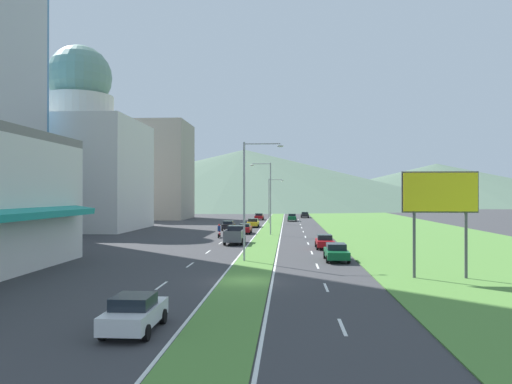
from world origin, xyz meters
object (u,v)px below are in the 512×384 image
Objects in this scene: car_2 at (305,215)px; car_6 at (325,242)px; car_4 at (336,252)px; pickup_truck_0 at (235,235)px; billboard_roadside at (440,198)px; car_1 at (245,228)px; car_8 at (259,216)px; street_lamp_far at (271,198)px; car_3 at (134,313)px; car_7 at (253,223)px; car_5 at (229,225)px; motorcycle_rider at (219,232)px; street_lamp_near at (248,193)px; street_lamp_mid at (268,194)px; car_0 at (292,217)px.

car_6 reaches higher than car_2.
car_4 is 0.87× the size of pickup_truck_0.
billboard_roadside is at bearing 4.00° from car_2.
car_1 is 39.09m from car_8.
street_lamp_far is at bearing -170.88° from car_6.
car_3 is 0.90× the size of car_4.
car_5 is at bearing 156.04° from car_7.
billboard_roadside is at bearing 19.14° from car_6.
billboard_roadside is 3.62× the size of motorcycle_rider.
car_3 is at bearing -97.81° from street_lamp_near.
street_lamp_far is at bearing 91.30° from street_lamp_mid.
street_lamp_far is 1.84× the size of car_2.
car_1 is 0.96× the size of car_7.
car_5 is at bearing 174.73° from car_8.
car_3 is 66.00m from car_7.
pickup_truck_0 is at bearing 100.35° from street_lamp_near.
street_lamp_far is (-0.63, 27.66, -0.72)m from street_lamp_mid.
street_lamp_near is 1.16× the size of street_lamp_far.
car_7 is 0.87× the size of pickup_truck_0.
street_lamp_far is at bearing -13.45° from car_7.
street_lamp_far is 1.61× the size of pickup_truck_0.
car_2 is 1.08× the size of car_6.
car_5 is (-3.06, 58.40, -0.02)m from car_3.
car_4 is (-6.10, 8.76, -4.72)m from billboard_roadside.
car_1 is 14.73m from pickup_truck_0.
pickup_truck_0 reaches higher than car_7.
street_lamp_mid is (0.61, 27.62, -0.06)m from street_lamp_near.
pickup_truck_0 is at bearing -105.09° from street_lamp_mid.
car_3 is (-3.01, -21.91, -5.05)m from street_lamp_near.
street_lamp_near is at bearing -89.99° from street_lamp_far.
street_lamp_far is at bearing -2.22° from car_3.
car_3 is at bearing -139.90° from billboard_roadside.
car_0 is at bearing -177.03° from car_4.
car_0 is (4.22, 8.58, -4.26)m from street_lamp_far.
street_lamp_mid is at bearing -122.40° from car_1.
car_2 is 1.01× the size of car_7.
billboard_roadside is 1.72× the size of car_3.
street_lamp_mid reaches higher than motorcycle_rider.
car_2 is 79.06m from car_4.
street_lamp_near is 23.90m from motorcycle_rider.
street_lamp_mid is 2.15× the size of car_4.
car_6 is 0.96× the size of car_8.
street_lamp_near is at bearing -34.44° from car_6.
motorcycle_rider is (-2.57, -46.27, 0.00)m from car_8.
car_1 is at bearing 179.25° from car_7.
car_0 is at bearing -11.76° from car_1.
car_7 is at bearing -166.77° from car_4.
billboard_roadside is at bearing -162.64° from car_7.
car_2 is at bearing -12.87° from motorcycle_rider.
car_5 is 13.84m from motorcycle_rider.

